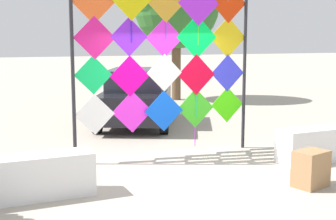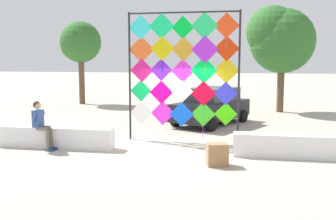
# 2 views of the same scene
# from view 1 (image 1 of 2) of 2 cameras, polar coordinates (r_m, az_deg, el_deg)

# --- Properties ---
(ground) EXTENTS (120.00, 120.00, 0.00)m
(ground) POSITION_cam_1_polar(r_m,az_deg,el_deg) (8.39, 2.56, -7.65)
(ground) COLOR #ADA393
(kite_display_rack) EXTENTS (3.74, 0.20, 4.32)m
(kite_display_rack) POSITION_cam_1_polar(r_m,az_deg,el_deg) (9.33, -0.33, 9.46)
(kite_display_rack) COLOR #232328
(kite_display_rack) RESTS_ON ground
(parked_car) EXTENTS (3.32, 4.31, 1.54)m
(parked_car) POSITION_cam_1_polar(r_m,az_deg,el_deg) (13.04, -3.81, 1.67)
(parked_car) COLOR black
(parked_car) RESTS_ON ground
(cardboard_box_large) EXTENTS (0.62, 0.51, 0.59)m
(cardboard_box_large) POSITION_cam_1_polar(r_m,az_deg,el_deg) (7.86, 17.09, -6.90)
(cardboard_box_large) COLOR #9E754C
(cardboard_box_large) RESTS_ON ground
(tree_broadleaf) EXTENTS (3.49, 3.30, 5.44)m
(tree_broadleaf) POSITION_cam_1_polar(r_m,az_deg,el_deg) (18.24, 0.67, 13.19)
(tree_broadleaf) COLOR brown
(tree_broadleaf) RESTS_ON ground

